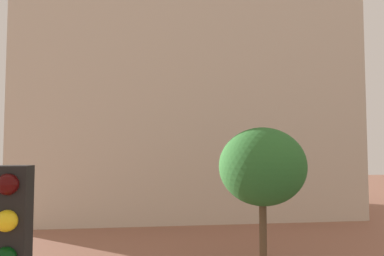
{
  "coord_description": "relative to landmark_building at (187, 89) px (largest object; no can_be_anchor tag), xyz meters",
  "views": [
    {
      "loc": [
        -1.17,
        0.16,
        5.06
      ],
      "look_at": [
        0.2,
        10.73,
        5.71
      ],
      "focal_mm": 34.01,
      "sensor_mm": 36.0,
      "label": 1
    }
  ],
  "objects": [
    {
      "name": "landmark_building",
      "position": [
        0.0,
        0.0,
        0.0
      ],
      "size": [
        25.23,
        11.92,
        35.05
      ],
      "color": "beige",
      "rests_on": "ground_plane"
    },
    {
      "name": "tree_curb_far",
      "position": [
        1.29,
        -15.71,
        -5.85
      ],
      "size": [
        3.58,
        3.58,
        6.01
      ],
      "color": "brown",
      "rests_on": "ground_plane"
    }
  ]
}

